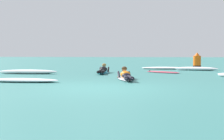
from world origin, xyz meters
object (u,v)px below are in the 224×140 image
object	(u,v)px
surfer_far	(103,71)
channel_marker_buoy	(197,61)
drifting_surfboard	(162,72)
surfer_near	(126,76)

from	to	relation	value
surfer_far	channel_marker_buoy	size ratio (longest dim) A/B	2.53
surfer_far	drifting_surfboard	world-z (taller)	surfer_far
drifting_surfboard	channel_marker_buoy	size ratio (longest dim) A/B	1.85
surfer_near	channel_marker_buoy	bearing A→B (deg)	68.42
surfer_near	surfer_far	distance (m)	3.78
surfer_near	channel_marker_buoy	size ratio (longest dim) A/B	2.22
surfer_far	surfer_near	bearing A→B (deg)	-66.92
channel_marker_buoy	surfer_far	bearing A→B (deg)	-128.04
drifting_surfboard	channel_marker_buoy	distance (m)	7.11
surfer_near	drifting_surfboard	xyz separation A→B (m)	(1.56, 4.32, -0.10)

